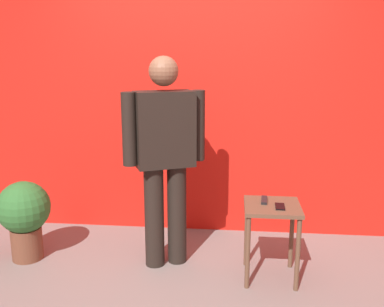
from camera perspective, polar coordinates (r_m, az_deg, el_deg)
The scene contains 7 objects.
ground_plane at distance 3.23m, azimuth -1.81°, elevation -19.33°, with size 12.00×12.00×0.00m, color gray.
back_wall_red at distance 4.14m, azimuth 0.65°, elevation 10.76°, with size 4.97×0.12×3.13m, color red.
standing_person at distance 3.45m, azimuth -3.62°, elevation 0.18°, with size 0.66×0.40×1.72m.
side_table at distance 3.41m, azimuth 10.50°, elevation -8.62°, with size 0.43×0.43×0.60m.
cell_phone at distance 3.33m, azimuth 11.56°, elevation -6.88°, with size 0.07×0.14×0.01m, color black.
tv_remote at distance 3.43m, azimuth 9.53°, elevation -6.09°, with size 0.04×0.17×0.02m, color black.
potted_plant at distance 3.94m, azimuth -21.31°, elevation -7.45°, with size 0.44×0.44×0.69m.
Camera 1 is at (0.37, -2.70, 1.73)m, focal length 40.31 mm.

